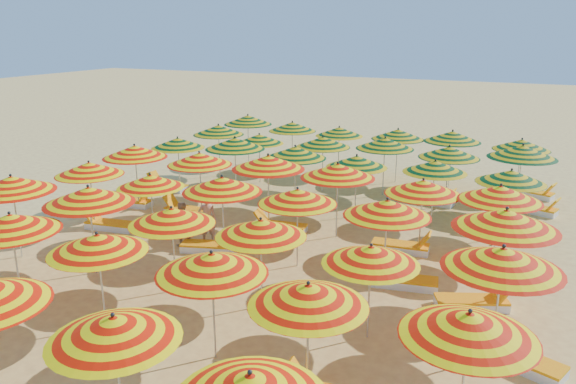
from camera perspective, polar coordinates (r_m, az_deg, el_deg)
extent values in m
plane|color=#EECA69|center=(17.61, -0.69, -5.42)|extent=(120.00, 120.00, 0.00)
cylinder|color=silver|center=(9.96, -16.80, -17.73)|extent=(0.04, 0.04, 2.14)
cone|color=orange|center=(9.48, -17.27, -13.07)|extent=(2.42, 2.42, 0.41)
sphere|color=black|center=(9.37, -17.39, -11.82)|extent=(0.07, 0.07, 0.07)
sphere|color=black|center=(7.69, -3.90, -17.81)|extent=(0.07, 0.07, 0.07)
cylinder|color=silver|center=(15.03, -25.89, -6.40)|extent=(0.04, 0.04, 2.28)
cone|color=orange|center=(14.71, -26.36, -2.84)|extent=(2.57, 2.57, 0.43)
sphere|color=black|center=(14.63, -26.48, -1.91)|extent=(0.08, 0.08, 0.08)
cylinder|color=silver|center=(13.30, -18.41, -8.74)|extent=(0.04, 0.04, 2.17)
cone|color=orange|center=(12.94, -18.78, -4.96)|extent=(2.49, 2.49, 0.41)
sphere|color=black|center=(12.86, -18.88, -3.97)|extent=(0.07, 0.07, 0.07)
cylinder|color=silver|center=(11.60, -7.57, -11.62)|extent=(0.04, 0.04, 2.25)
cone|color=orange|center=(11.18, -7.76, -7.21)|extent=(2.56, 2.56, 0.43)
sphere|color=black|center=(11.08, -7.80, -6.04)|extent=(0.07, 0.07, 0.07)
cylinder|color=silver|center=(10.47, 2.01, -15.04)|extent=(0.04, 0.04, 2.17)
cone|color=orange|center=(10.01, 2.07, -10.44)|extent=(2.57, 2.57, 0.41)
sphere|color=black|center=(9.91, 2.08, -9.22)|extent=(0.07, 0.07, 0.07)
cylinder|color=silver|center=(9.96, 17.40, -17.54)|extent=(0.04, 0.04, 2.21)
cone|color=orange|center=(9.48, 17.90, -12.71)|extent=(2.59, 2.59, 0.42)
sphere|color=black|center=(9.36, 18.03, -11.42)|extent=(0.07, 0.07, 0.07)
cylinder|color=silver|center=(18.14, -25.86, -2.44)|extent=(0.05, 0.05, 2.40)
cone|color=orange|center=(17.86, -26.27, 0.73)|extent=(3.18, 3.18, 0.46)
sphere|color=black|center=(17.80, -26.37, 1.55)|extent=(0.08, 0.08, 0.08)
cylinder|color=silver|center=(16.17, -19.24, -3.86)|extent=(0.05, 0.05, 2.40)
cone|color=orange|center=(15.85, -19.59, -0.33)|extent=(3.18, 3.18, 0.46)
sphere|color=black|center=(15.78, -19.68, 0.58)|extent=(0.08, 0.08, 0.08)
cylinder|color=silver|center=(14.57, -11.52, -5.94)|extent=(0.04, 0.04, 2.18)
cone|color=orange|center=(14.25, -11.73, -2.43)|extent=(2.19, 2.19, 0.41)
sphere|color=black|center=(14.17, -11.79, -1.51)|extent=(0.07, 0.07, 0.07)
cylinder|color=silver|center=(13.51, -2.72, -7.44)|extent=(0.04, 0.04, 2.18)
cone|color=orange|center=(13.16, -2.78, -3.68)|extent=(2.72, 2.72, 0.41)
sphere|color=black|center=(13.08, -2.79, -2.70)|extent=(0.07, 0.07, 0.07)
cylinder|color=silver|center=(12.36, 8.24, -10.22)|extent=(0.04, 0.04, 2.08)
cone|color=orange|center=(11.98, 8.42, -6.35)|extent=(2.76, 2.76, 0.40)
sphere|color=black|center=(11.90, 8.46, -5.34)|extent=(0.07, 0.07, 0.07)
cylinder|color=silver|center=(12.21, 20.48, -10.77)|extent=(0.05, 0.05, 2.36)
cone|color=orange|center=(11.80, 20.97, -6.32)|extent=(3.05, 3.05, 0.45)
sphere|color=black|center=(11.70, 21.10, -5.15)|extent=(0.08, 0.08, 0.08)
cylinder|color=silver|center=(19.81, -19.28, -0.46)|extent=(0.04, 0.04, 2.23)
cone|color=orange|center=(19.57, -19.54, 2.25)|extent=(2.47, 2.47, 0.42)
sphere|color=black|center=(19.51, -19.61, 2.95)|extent=(0.07, 0.07, 0.07)
cylinder|color=silver|center=(18.19, -13.61, -1.68)|extent=(0.04, 0.04, 2.09)
cone|color=orange|center=(17.94, -13.81, 1.07)|extent=(2.38, 2.38, 0.40)
sphere|color=black|center=(17.88, -13.86, 1.77)|extent=(0.07, 0.07, 0.07)
cylinder|color=silver|center=(16.60, -6.60, -2.61)|extent=(0.04, 0.04, 2.34)
cone|color=orange|center=(16.30, -6.72, 0.76)|extent=(3.10, 3.10, 0.45)
sphere|color=black|center=(16.23, -6.75, 1.63)|extent=(0.08, 0.08, 0.08)
cylinder|color=silver|center=(15.75, 0.95, -3.80)|extent=(0.04, 0.04, 2.22)
cone|color=orange|center=(15.44, 0.97, -0.45)|extent=(2.86, 2.86, 0.42)
sphere|color=black|center=(15.37, 0.97, 0.41)|extent=(0.07, 0.07, 0.07)
cylinder|color=silver|center=(14.86, 9.86, -5.22)|extent=(0.04, 0.04, 2.27)
cone|color=orange|center=(14.53, 10.04, -1.62)|extent=(2.77, 2.77, 0.43)
sphere|color=black|center=(14.45, 10.09, -0.68)|extent=(0.08, 0.08, 0.08)
cylinder|color=silver|center=(14.28, 20.83, -6.62)|extent=(0.05, 0.05, 2.44)
cone|color=orange|center=(13.92, 21.26, -2.60)|extent=(2.86, 2.86, 0.47)
sphere|color=black|center=(13.84, 21.38, -1.55)|extent=(0.08, 0.08, 0.08)
cylinder|color=silver|center=(21.49, -15.10, 1.34)|extent=(0.04, 0.04, 2.35)
cone|color=orange|center=(21.26, -15.30, 3.99)|extent=(2.86, 2.86, 0.45)
sphere|color=black|center=(21.20, -15.36, 4.66)|extent=(0.08, 0.08, 0.08)
cylinder|color=silver|center=(20.13, -8.86, 0.61)|extent=(0.04, 0.04, 2.27)
cone|color=orange|center=(19.89, -8.98, 3.34)|extent=(2.78, 2.78, 0.43)
sphere|color=black|center=(19.84, -9.02, 4.04)|extent=(0.08, 0.08, 0.08)
cylinder|color=silver|center=(18.79, -1.99, -0.09)|extent=(0.05, 0.05, 2.43)
cone|color=orange|center=(18.52, -2.02, 3.04)|extent=(2.80, 2.80, 0.46)
sphere|color=black|center=(18.46, -2.03, 3.84)|extent=(0.08, 0.08, 0.08)
cylinder|color=silver|center=(17.99, 5.00, -1.01)|extent=(0.05, 0.05, 2.37)
cone|color=orange|center=(17.71, 5.08, 2.16)|extent=(2.70, 2.70, 0.45)
sphere|color=black|center=(17.65, 5.10, 2.97)|extent=(0.08, 0.08, 0.08)
cylinder|color=silver|center=(17.04, 13.34, -2.64)|extent=(0.04, 0.04, 2.23)
cone|color=orange|center=(16.76, 13.55, 0.48)|extent=(2.90, 2.90, 0.42)
sphere|color=black|center=(16.70, 13.61, 1.29)|extent=(0.07, 0.07, 0.07)
cylinder|color=silver|center=(16.84, 20.42, -3.37)|extent=(0.04, 0.04, 2.29)
cone|color=orange|center=(16.55, 20.76, -0.13)|extent=(2.95, 2.95, 0.44)
sphere|color=black|center=(16.48, 20.85, 0.70)|extent=(0.08, 0.08, 0.08)
cylinder|color=silver|center=(23.54, -11.02, 2.67)|extent=(0.04, 0.04, 2.17)
cone|color=#646109|center=(23.34, -11.14, 4.92)|extent=(2.45, 2.45, 0.41)
sphere|color=black|center=(23.29, -11.17, 5.49)|extent=(0.07, 0.07, 0.07)
cylinder|color=silver|center=(22.28, -5.34, 2.37)|extent=(0.04, 0.04, 2.35)
cone|color=#646109|center=(22.05, -5.41, 4.94)|extent=(2.49, 2.49, 0.45)
sphere|color=black|center=(22.00, -5.43, 5.59)|extent=(0.08, 0.08, 0.08)
cylinder|color=silver|center=(20.82, 0.72, 1.37)|extent=(0.04, 0.04, 2.30)
cone|color=#646109|center=(20.59, 0.73, 4.05)|extent=(2.90, 2.90, 0.44)
sphere|color=black|center=(20.53, 0.74, 4.73)|extent=(0.08, 0.08, 0.08)
cylinder|color=silver|center=(20.07, 6.90, 0.48)|extent=(0.04, 0.04, 2.17)
cone|color=#646109|center=(19.83, 6.99, 3.09)|extent=(2.73, 2.73, 0.41)
sphere|color=black|center=(19.78, 7.02, 3.76)|extent=(0.07, 0.07, 0.07)
cylinder|color=silver|center=(19.85, 14.52, -0.12)|extent=(0.04, 0.04, 2.16)
cone|color=#646109|center=(19.61, 14.71, 2.51)|extent=(2.18, 2.18, 0.41)
sphere|color=black|center=(19.56, 14.76, 3.18)|extent=(0.07, 0.07, 0.07)
cylinder|color=silver|center=(19.23, 21.43, -1.25)|extent=(0.04, 0.04, 2.18)
cone|color=#646109|center=(18.99, 21.73, 1.46)|extent=(2.20, 2.20, 0.41)
sphere|color=black|center=(18.93, 21.80, 2.16)|extent=(0.07, 0.07, 0.07)
cylinder|color=silver|center=(25.66, -7.00, 4.11)|extent=(0.04, 0.04, 2.28)
cone|color=#646109|center=(25.47, -7.08, 6.28)|extent=(2.75, 2.75, 0.43)
sphere|color=black|center=(25.43, -7.10, 6.84)|extent=(0.08, 0.08, 0.08)
cylinder|color=silver|center=(24.37, -2.90, 3.33)|extent=(0.04, 0.04, 2.09)
cone|color=#646109|center=(24.18, -2.93, 5.41)|extent=(2.42, 2.42, 0.40)
sphere|color=black|center=(24.14, -2.94, 5.95)|extent=(0.07, 0.07, 0.07)
cylinder|color=silver|center=(23.07, 3.53, 2.75)|extent=(0.04, 0.04, 2.23)
cone|color=#646109|center=(22.86, 3.57, 5.10)|extent=(2.31, 2.31, 0.42)
sphere|color=black|center=(22.81, 3.58, 5.70)|extent=(0.07, 0.07, 0.07)
cylinder|color=silver|center=(22.76, 9.70, 2.44)|extent=(0.04, 0.04, 2.30)
cone|color=#646109|center=(22.54, 9.82, 4.90)|extent=(2.41, 2.41, 0.44)
sphere|color=black|center=(22.50, 9.86, 5.53)|extent=(0.08, 0.08, 0.08)
cylinder|color=silver|center=(21.85, 15.86, 1.41)|extent=(0.04, 0.04, 2.26)
cone|color=#646109|center=(21.63, 16.06, 3.91)|extent=(2.33, 2.33, 0.43)
sphere|color=black|center=(21.58, 16.11, 4.55)|extent=(0.08, 0.08, 0.08)
cylinder|color=silver|center=(22.02, 22.42, 1.12)|extent=(0.05, 0.05, 2.43)
cone|color=#646109|center=(21.78, 22.72, 3.80)|extent=(3.13, 3.13, 0.46)
sphere|color=black|center=(21.73, 22.79, 4.48)|extent=(0.08, 0.08, 0.08)
cylinder|color=silver|center=(27.86, -4.06, 5.25)|extent=(0.04, 0.04, 2.36)
cone|color=#646109|center=(27.68, -4.10, 7.32)|extent=(3.08, 3.08, 0.45)
sphere|color=black|center=(27.64, -4.11, 7.85)|extent=(0.08, 0.08, 0.08)
cylinder|color=silver|center=(26.62, 0.43, 4.62)|extent=(0.04, 0.04, 2.22)
cone|color=#646109|center=(26.44, 0.44, 6.66)|extent=(2.59, 2.59, 0.42)
sphere|color=black|center=(26.40, 0.44, 7.18)|extent=(0.07, 0.07, 0.07)
cylinder|color=silver|center=(25.81, 5.17, 4.09)|extent=(0.04, 0.04, 2.15)
cone|color=#646109|center=(25.63, 5.23, 6.13)|extent=(2.51, 2.51, 0.41)
sphere|color=black|center=(25.59, 5.24, 6.65)|extent=(0.07, 0.07, 0.07)
cylinder|color=silver|center=(24.90, 10.98, 3.55)|extent=(0.04, 0.04, 2.27)
cone|color=#646109|center=(24.70, 11.10, 5.77)|extent=(2.66, 2.66, 0.43)
sphere|color=black|center=(24.66, 11.14, 6.34)|extent=(0.08, 0.08, 0.08)
cylinder|color=silver|center=(24.55, 16.17, 3.10)|extent=(0.04, 0.04, 2.35)
cone|color=#646109|center=(24.35, 16.36, 5.43)|extent=(3.00, 3.00, 0.45)
sphere|color=black|center=(24.30, 16.41, 6.03)|extent=(0.08, 0.08, 0.08)
cylinder|color=silver|center=(24.32, 22.39, 2.24)|extent=(0.04, 0.04, 2.23)
cone|color=#646109|center=(24.12, 22.64, 4.46)|extent=(2.68, 2.68, 0.42)
sphere|color=black|center=(24.08, 22.70, 5.03)|extent=(0.07, 0.07, 0.07)
cube|color=orange|center=(10.71, 0.77, -18.28)|extent=(0.42, 0.61, 0.48)
cube|color=white|center=(12.63, 22.50, -15.67)|extent=(1.80, 1.13, 0.20)
cube|color=orange|center=(12.56, 22.57, -15.17)|extent=(1.80, 1.13, 0.06)
cube|color=orange|center=(12.68, 19.71, -13.39)|extent=(0.54, 0.67, 0.48)
cube|color=white|center=(19.86, -17.53, -3.33)|extent=(1.77, 0.83, 0.20)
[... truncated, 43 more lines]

